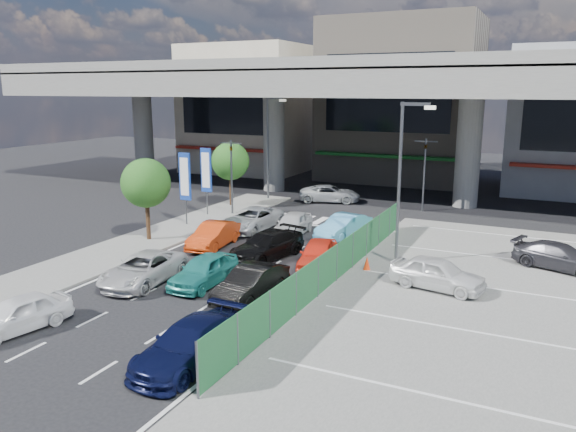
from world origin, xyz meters
The scene contains 30 objects.
ground centered at (0.00, 0.00, 0.00)m, with size 120.00×120.00×0.00m, color black.
parking_lot centered at (11.00, 2.00, 0.03)m, with size 12.00×28.00×0.06m, color #61615E.
sidewalk_left centered at (-7.00, 4.00, 0.06)m, with size 4.00×30.00×0.12m, color #61615E.
fence_run centered at (5.30, 1.00, 0.90)m, with size 0.16×22.00×1.80m, color #216032, non-canonical shape.
expressway centered at (0.00, 22.00, 8.76)m, with size 64.00×14.00×10.75m.
building_west centered at (-16.00, 31.97, 6.49)m, with size 12.00×10.90×13.00m.
building_center centered at (0.00, 32.97, 7.49)m, with size 14.00×10.90×15.00m.
traffic_light_left centered at (-6.20, 12.00, 3.94)m, with size 1.60×1.24×5.20m.
traffic_light_right centered at (5.50, 19.00, 3.94)m, with size 1.60×1.24×5.20m.
street_lamp_right centered at (7.17, 6.00, 4.77)m, with size 1.65×0.22×8.00m.
street_lamp_left centered at (-6.33, 18.00, 4.77)m, with size 1.65×0.22×8.00m.
signboard_near centered at (-7.20, 7.99, 3.06)m, with size 0.80×0.14×4.70m.
signboard_far centered at (-7.60, 10.99, 3.06)m, with size 0.80×0.14×4.70m.
tree_near centered at (-7.00, 4.00, 3.39)m, with size 2.80×2.80×4.80m.
tree_far centered at (-7.80, 14.50, 3.39)m, with size 2.80×2.80×4.80m.
van_white_back_left centered at (-3.24, -7.91, 0.65)m, with size 1.55×3.84×1.31m, color white.
minivan_navy_back centered at (3.84, -7.28, 0.68)m, with size 1.92×4.72×1.37m, color black.
sedan_white_mid_left centered at (-2.55, -1.85, 0.66)m, with size 2.20×4.78×1.33m, color silver.
taxi_teal_mid centered at (0.08, -0.89, 0.69)m, with size 1.63×4.05×1.38m, color teal.
hatch_black_mid_right centered at (2.81, -1.47, 0.69)m, with size 1.46×4.19×1.38m, color black.
taxi_orange_left centered at (-2.89, 4.52, 0.69)m, with size 1.46×4.19×1.38m, color #BA340D.
sedan_black_mid centered at (0.73, 3.96, 0.69)m, with size 1.93×4.76×1.38m, color black.
taxi_orange_right centered at (3.74, 3.62, 0.69)m, with size 1.63×4.05×1.38m, color red.
wagon_silver_front_left centered at (-2.88, 8.82, 0.69)m, with size 2.29×4.97×1.38m, color #A6AAAE.
sedan_white_front_mid centered at (-0.08, 8.85, 0.69)m, with size 1.63×4.05×1.38m, color silver.
kei_truck_front_right centered at (2.91, 9.54, 0.69)m, with size 1.46×4.19×1.38m, color #58AEE1.
crossing_wagon_silver centered at (-1.75, 19.27, 0.65)m, with size 2.15×4.66×1.29m, color silver.
parked_sedan_white centered at (9.62, 2.96, 0.76)m, with size 1.66×4.13×1.41m, color silver.
parked_sedan_dgrey centered at (14.43, 8.29, 0.69)m, with size 1.76×4.34×1.26m, color #323237.
traffic_cone centered at (6.06, 4.17, 0.39)m, with size 0.34×0.34×0.67m, color #FE3A0E.
Camera 1 is at (13.75, -20.83, 8.60)m, focal length 35.00 mm.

